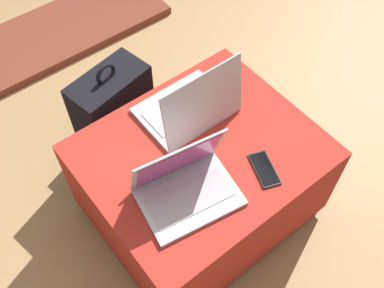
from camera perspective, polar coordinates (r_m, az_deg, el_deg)
The scene contains 7 objects.
ground_plane at distance 2.00m, azimuth 0.95°, elevation -8.11°, with size 14.00×14.00×0.00m, color tan.
ottoman at distance 1.80m, azimuth 1.05°, elevation -4.79°, with size 0.83×0.70×0.45m.
laptop_near at distance 1.48m, azimuth -0.87°, elevation -5.21°, with size 0.36×0.28×0.23m.
laptop_far at distance 1.66m, azimuth -0.14°, elevation 4.67°, with size 0.34×0.26×0.27m.
cell_phone at distance 1.58m, azimuth 9.17°, elevation -3.16°, with size 0.11×0.16×0.01m.
backpack at distance 2.03m, azimuth -9.94°, elevation 3.56°, with size 0.36×0.28×0.55m.
fireplace_hearth at distance 2.80m, azimuth -17.74°, elevation 12.85°, with size 1.40×0.50×0.04m.
Camera 1 is at (-0.60, -0.70, 1.78)m, focal length 42.00 mm.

